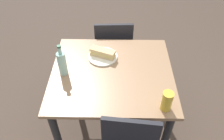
% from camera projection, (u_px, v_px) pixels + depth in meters
% --- Properties ---
extents(ground_plane, '(8.00, 8.00, 0.00)m').
position_uv_depth(ground_plane, '(112.00, 125.00, 2.38)').
color(ground_plane, '#47382D').
extents(dining_table, '(0.98, 0.89, 0.76)m').
position_uv_depth(dining_table, '(112.00, 82.00, 1.94)').
color(dining_table, '#997251').
rests_on(dining_table, ground).
extents(chair_far, '(0.42, 0.42, 0.87)m').
position_uv_depth(chair_far, '(113.00, 49.00, 2.50)').
color(chair_far, black).
rests_on(chair_far, ground).
extents(plate_near, '(0.26, 0.26, 0.01)m').
position_uv_depth(plate_near, '(103.00, 57.00, 1.98)').
color(plate_near, silver).
rests_on(plate_near, dining_table).
extents(baguette_sandwich_near, '(0.23, 0.14, 0.07)m').
position_uv_depth(baguette_sandwich_near, '(103.00, 53.00, 1.95)').
color(baguette_sandwich_near, '#DBB77A').
rests_on(baguette_sandwich_near, plate_near).
extents(knife_near, '(0.17, 0.07, 0.01)m').
position_uv_depth(knife_near, '(104.00, 51.00, 2.02)').
color(knife_near, silver).
rests_on(knife_near, plate_near).
extents(water_bottle, '(0.07, 0.07, 0.28)m').
position_uv_depth(water_bottle, '(62.00, 63.00, 1.77)').
color(water_bottle, '#99C6B7').
rests_on(water_bottle, dining_table).
extents(beer_glass, '(0.08, 0.08, 0.15)m').
position_uv_depth(beer_glass, '(167.00, 101.00, 1.54)').
color(beer_glass, gold).
rests_on(beer_glass, dining_table).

